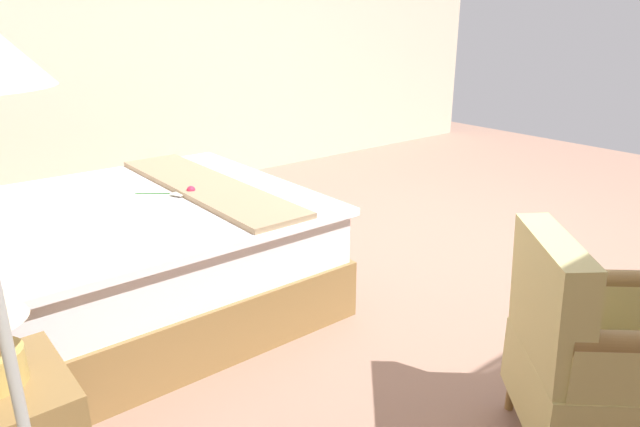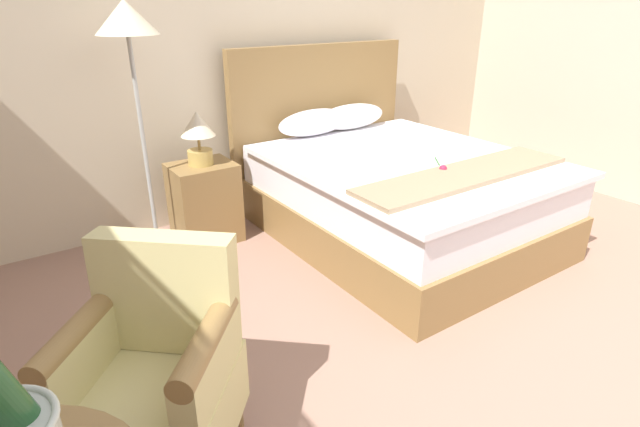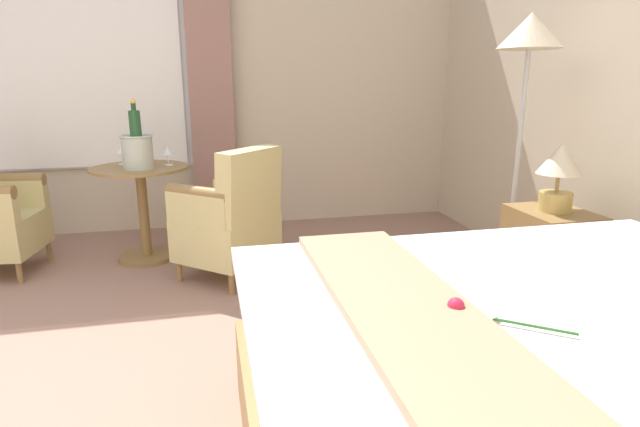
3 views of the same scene
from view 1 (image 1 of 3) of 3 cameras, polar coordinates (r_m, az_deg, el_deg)
ground_plane at (r=4.06m, az=13.63°, el=-3.99°), size 8.06×8.06×0.00m
wall_far_side at (r=5.88m, az=-8.41°, el=17.57°), size 0.12×6.68×2.81m
bed at (r=3.19m, az=-20.95°, el=-4.41°), size 1.66×2.08×1.31m
armchair_by_window at (r=2.31m, az=25.15°, el=-13.06°), size 0.75×0.75×0.87m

